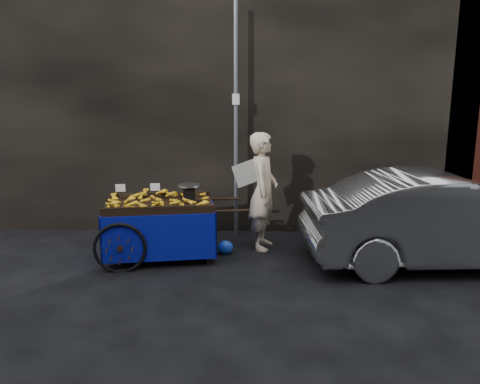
{
  "coord_description": "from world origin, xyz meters",
  "views": [
    {
      "loc": [
        0.58,
        -6.69,
        2.51
      ],
      "look_at": [
        0.39,
        0.5,
        0.98
      ],
      "focal_mm": 35.0,
      "sensor_mm": 36.0,
      "label": 1
    }
  ],
  "objects_px": {
    "vendor": "(263,191)",
    "plastic_bag": "(226,247)",
    "banana_cart": "(156,210)",
    "parked_car": "(447,220)"
  },
  "relations": [
    {
      "from": "banana_cart",
      "to": "parked_car",
      "type": "distance_m",
      "value": 4.33
    },
    {
      "from": "vendor",
      "to": "plastic_bag",
      "type": "bearing_deg",
      "value": 129.27
    },
    {
      "from": "vendor",
      "to": "parked_car",
      "type": "height_order",
      "value": "vendor"
    },
    {
      "from": "banana_cart",
      "to": "vendor",
      "type": "relative_size",
      "value": 1.25
    },
    {
      "from": "banana_cart",
      "to": "plastic_bag",
      "type": "relative_size",
      "value": 9.72
    },
    {
      "from": "vendor",
      "to": "parked_car",
      "type": "xyz_separation_m",
      "value": [
        2.68,
        -0.68,
        -0.27
      ]
    },
    {
      "from": "banana_cart",
      "to": "plastic_bag",
      "type": "height_order",
      "value": "banana_cart"
    },
    {
      "from": "vendor",
      "to": "parked_car",
      "type": "relative_size",
      "value": 0.46
    },
    {
      "from": "vendor",
      "to": "banana_cart",
      "type": "bearing_deg",
      "value": 116.94
    },
    {
      "from": "vendor",
      "to": "plastic_bag",
      "type": "distance_m",
      "value": 1.08
    }
  ]
}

